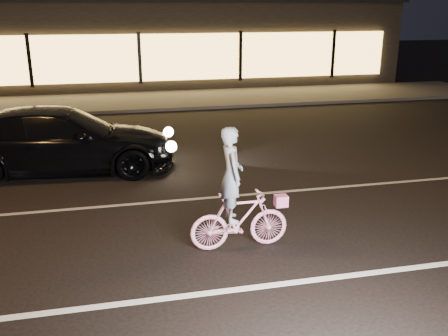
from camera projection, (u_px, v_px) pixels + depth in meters
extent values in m
plane|color=black|center=(202.00, 244.00, 8.27)|extent=(90.00, 90.00, 0.00)
cube|color=silver|center=(221.00, 291.00, 6.87)|extent=(60.00, 0.12, 0.01)
cube|color=gray|center=(184.00, 200.00, 10.12)|extent=(60.00, 0.10, 0.01)
cube|color=#383533|center=(144.00, 101.00, 20.30)|extent=(30.00, 4.00, 0.12)
cube|color=black|center=(134.00, 42.00, 25.26)|extent=(25.00, 8.00, 4.00)
cube|color=#F0B654|center=(139.00, 58.00, 21.58)|extent=(23.00, 0.15, 2.00)
cube|color=black|center=(29.00, 61.00, 20.56)|extent=(0.15, 0.08, 2.20)
cube|color=black|center=(140.00, 58.00, 21.51)|extent=(0.15, 0.08, 2.20)
cube|color=black|center=(240.00, 56.00, 22.46)|extent=(0.15, 0.08, 2.20)
cube|color=black|center=(333.00, 54.00, 23.40)|extent=(0.15, 0.08, 2.20)
imported|color=#F73377|center=(240.00, 220.00, 7.99)|extent=(1.61, 0.45, 0.97)
imported|color=silver|center=(231.00, 175.00, 7.72)|extent=(0.36, 0.55, 1.52)
cube|color=#D63F70|center=(281.00, 201.00, 8.05)|extent=(0.20, 0.17, 0.18)
imported|color=black|center=(62.00, 140.00, 11.65)|extent=(5.37, 2.50, 1.52)
sphere|color=#FFF2BF|center=(168.00, 132.00, 12.68)|extent=(0.25, 0.25, 0.25)
sphere|color=#FFF2BF|center=(171.00, 146.00, 11.38)|extent=(0.25, 0.25, 0.25)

